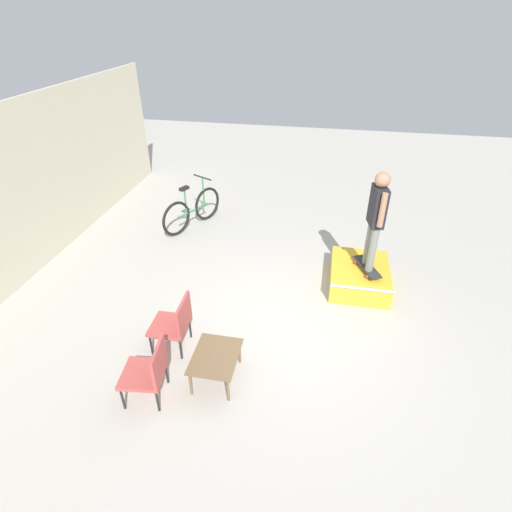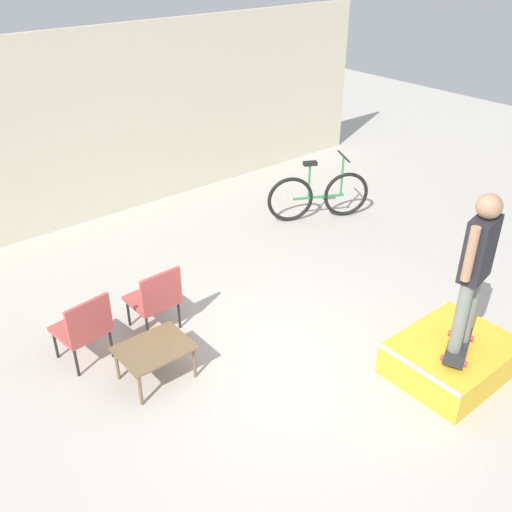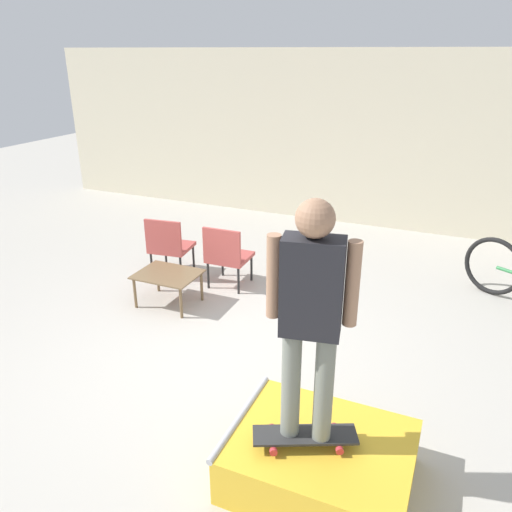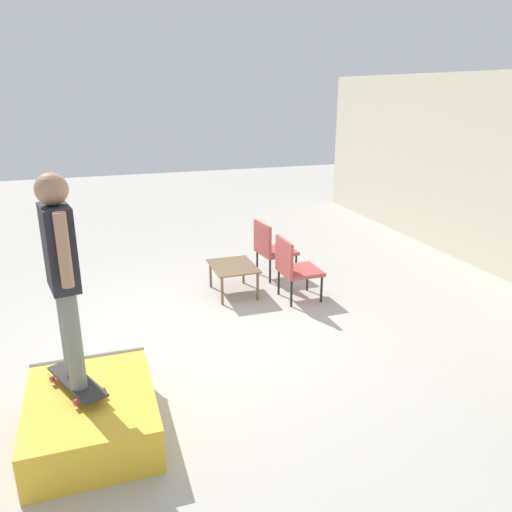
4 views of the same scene
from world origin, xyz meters
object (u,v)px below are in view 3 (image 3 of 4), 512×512
coffee_table (168,277)px  patio_chair_right (227,254)px  skateboard_on_ramp (305,435)px  person_skater (311,307)px  patio_chair_left (169,244)px  skate_ramp_box (320,460)px

coffee_table → patio_chair_right: size_ratio=0.87×
skateboard_on_ramp → person_skater: size_ratio=0.44×
skateboard_on_ramp → patio_chair_left: patio_chair_left is taller
patio_chair_right → patio_chair_left: bearing=-1.4°
skate_ramp_box → skateboard_on_ramp: (-0.10, -0.09, 0.27)m
patio_chair_left → patio_chair_right: (0.89, -0.00, 0.00)m
skateboard_on_ramp → coffee_table: bearing=115.5°
skate_ramp_box → patio_chair_right: 3.39m
coffee_table → patio_chair_left: 0.85m
skateboard_on_ramp → person_skater: person_skater is taller
skateboard_on_ramp → patio_chair_right: 3.39m
patio_chair_left → patio_chair_right: 0.89m
person_skater → coffee_table: size_ratio=2.25×
skateboard_on_ramp → patio_chair_right: patio_chair_right is taller
skate_ramp_box → patio_chair_right: size_ratio=1.50×
person_skater → patio_chair_right: (-1.98, 2.75, -1.00)m
skate_ramp_box → coffee_table: (-2.54, 1.94, 0.17)m
skate_ramp_box → patio_chair_left: 4.01m
person_skater → coffee_table: 3.36m
coffee_table → patio_chair_left: bearing=121.3°
skateboard_on_ramp → patio_chair_left: 3.98m
person_skater → patio_chair_left: person_skater is taller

